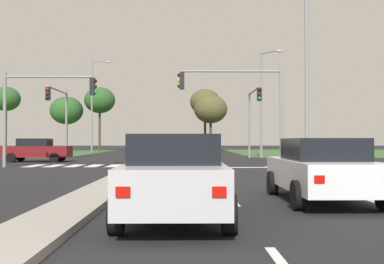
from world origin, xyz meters
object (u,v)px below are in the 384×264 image
treeline_fifth (205,102)px  traffic_signal_near_left (40,101)px  traffic_signal_far_right (253,110)px  pedestrian_at_median (160,143)px  car_grey_near (316,150)px  treeline_fourth (211,109)px  street_lamp_second (304,62)px  treeline_near (6,99)px  street_lamp_third (263,98)px  treeline_second (67,111)px  car_silver_sixth (175,176)px  traffic_signal_near_right (242,97)px  street_lamp_fourth (93,102)px  car_white_second (322,169)px  car_maroon_fourth (37,150)px  traffic_signal_far_left (60,109)px  car_beige_third (152,146)px  car_black_fifth (142,147)px  treeline_third (100,100)px

treeline_fifth → traffic_signal_near_left: bearing=-105.1°
traffic_signal_far_right → pedestrian_at_median: 8.99m
car_grey_near → treeline_fourth: (-6.03, 29.87, 4.92)m
car_grey_near → street_lamp_second: street_lamp_second is taller
treeline_near → treeline_fifth: treeline_near is taller
street_lamp_third → treeline_second: bearing=133.4°
car_silver_sixth → treeline_near: 65.06m
traffic_signal_near_right → treeline_fifth: treeline_fifth is taller
street_lamp_fourth → treeline_second: bearing=120.8°
car_white_second → traffic_signal_near_right: 14.90m
car_maroon_fourth → traffic_signal_far_right: traffic_signal_far_right is taller
traffic_signal_far_left → car_beige_third: bearing=79.5°
car_white_second → car_black_fifth: bearing=101.9°
street_lamp_second → street_lamp_fourth: (-17.36, 30.41, 0.29)m
car_black_fifth → treeline_fifth: (7.18, 17.00, 6.00)m
traffic_signal_far_left → treeline_fourth: treeline_fourth is taller
pedestrian_at_median → traffic_signal_near_right: bearing=-45.0°
street_lamp_third → traffic_signal_far_left: bearing=-168.6°
car_beige_third → treeline_fifth: size_ratio=0.51×
street_lamp_third → treeline_fourth: 23.33m
street_lamp_fourth → treeline_third: (-1.01, 9.63, 1.01)m
treeline_second → car_grey_near: bearing=-50.4°
car_maroon_fourth → traffic_signal_near_right: (13.38, -6.62, 3.07)m
traffic_signal_far_left → pedestrian_at_median: bearing=27.5°
car_white_second → treeline_second: size_ratio=0.61×
street_lamp_third → traffic_signal_near_left: bearing=-135.2°
traffic_signal_near_right → treeline_near: treeline_near is taller
car_white_second → car_silver_sixth: car_silver_sixth is taller
treeline_near → traffic_signal_far_right: bearing=-44.8°
treeline_fifth → car_beige_third: bearing=-176.9°
car_silver_sixth → treeline_fifth: size_ratio=0.52×
car_grey_near → treeline_fifth: size_ratio=0.50×
traffic_signal_far_left → treeline_fourth: bearing=63.4°
street_lamp_third → treeline_third: (-18.63, 24.89, 1.92)m
traffic_signal_near_left → traffic_signal_far_right: 17.27m
car_grey_near → car_white_second: size_ratio=0.95×
car_beige_third → car_maroon_fourth: size_ratio=0.97×
car_silver_sixth → street_lamp_second: size_ratio=0.43×
treeline_third → treeline_fourth: bearing=-6.7°
car_white_second → car_beige_third: bearing=98.5°
car_silver_sixth → car_grey_near: bearing=69.0°
traffic_signal_near_left → street_lamp_fourth: bearing=95.8°
car_beige_third → street_lamp_fourth: size_ratio=0.41×
car_maroon_fourth → car_grey_near: bearing=93.2°
car_white_second → treeline_fourth: (0.03, 52.15, 4.90)m
car_silver_sixth → traffic_signal_far_right: size_ratio=0.78×
traffic_signal_near_right → traffic_signal_far_left: bearing=139.4°
traffic_signal_near_left → pedestrian_at_median: bearing=69.4°
traffic_signal_far_right → pedestrian_at_median: bearing=151.7°
car_black_fifth → pedestrian_at_median: pedestrian_at_median is taller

